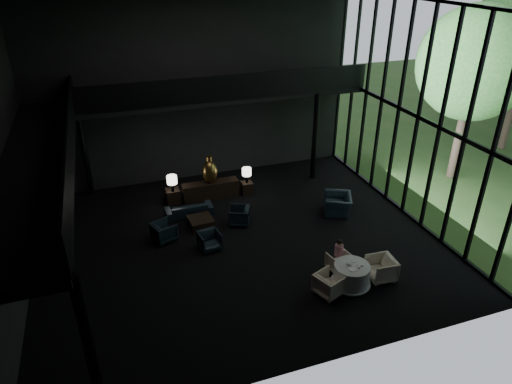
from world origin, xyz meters
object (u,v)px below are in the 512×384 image
object	(u,v)px
lounge_armchair_west	(164,231)
lounge_armchair_south	(210,240)
side_table_left	(173,196)
lounge_armchair_east	(239,215)
coffee_table	(201,223)
side_table_right	(247,188)
dining_table	(351,276)
console	(211,190)
sofa	(189,208)
table_lamp_left	(172,180)
table_lamp_right	(247,172)
dining_chair_west	(329,283)
bronze_urn	(210,171)
dining_chair_east	(381,267)
child	(339,248)
dining_chair_north	(339,262)
window_armchair	(338,200)

from	to	relation	value
lounge_armchair_west	lounge_armchair_south	xyz separation A→B (m)	(1.44, -1.08, -0.06)
lounge_armchair_south	side_table_left	bearing A→B (deg)	91.46
lounge_armchair_east	lounge_armchair_south	xyz separation A→B (m)	(-1.49, -1.28, -0.03)
lounge_armchair_south	coffee_table	world-z (taller)	lounge_armchair_south
side_table_left	lounge_armchair_west	distance (m)	2.81
side_table_right	dining_table	bearing A→B (deg)	-80.46
console	lounge_armchair_south	distance (m)	3.79
lounge_armchair_south	sofa	bearing A→B (deg)	86.84
sofa	table_lamp_left	bearing A→B (deg)	-69.35
table_lamp_right	dining_table	size ratio (longest dim) A/B	0.53
side_table_right	dining_chair_west	world-z (taller)	dining_chair_west
table_lamp_right	lounge_armchair_south	xyz separation A→B (m)	(-2.56, -3.60, -0.65)
bronze_urn	lounge_armchair_south	xyz separation A→B (m)	(-0.96, -3.67, -0.91)
side_table_right	coffee_table	xyz separation A→B (m)	(-2.54, -2.09, -0.06)
bronze_urn	dining_table	xyz separation A→B (m)	(2.78, -7.08, -0.93)
coffee_table	dining_chair_east	xyz separation A→B (m)	(4.78, -4.93, 0.26)
lounge_armchair_west	child	world-z (taller)	child
coffee_table	sofa	bearing A→B (deg)	103.34
lounge_armchair_east	child	bearing A→B (deg)	55.30
side_table_right	dining_chair_north	world-z (taller)	dining_chair_north
lounge_armchair_east	dining_chair_north	distance (m)	4.49
sofa	dining_chair_west	size ratio (longest dim) A/B	2.07
dining_table	lounge_armchair_east	bearing A→B (deg)	115.61
table_lamp_left	side_table_right	world-z (taller)	table_lamp_left
console	dining_table	xyz separation A→B (m)	(2.78, -7.07, -0.05)
lounge_armchair_west	lounge_armchair_east	distance (m)	2.93
side_table_right	dining_chair_north	distance (m)	6.32
bronze_urn	lounge_armchair_east	distance (m)	2.60
console	dining_chair_east	distance (m)	8.06
console	bronze_urn	xyz separation A→B (m)	(-0.00, 0.01, 0.88)
sofa	dining_table	bearing A→B (deg)	123.21
table_lamp_left	dining_chair_west	bearing A→B (deg)	-63.74
sofa	dining_chair_west	xyz separation A→B (m)	(3.11, -6.08, 0.08)
table_lamp_right	window_armchair	distance (m)	4.08
bronze_urn	sofa	xyz separation A→B (m)	(-1.18, -1.14, -0.93)
lounge_armchair_east	sofa	bearing A→B (deg)	-102.97
table_lamp_left	lounge_armchair_west	xyz separation A→B (m)	(-0.79, -2.53, -0.72)
lounge_armchair_west	lounge_armchair_east	xyz separation A→B (m)	(2.92, 0.20, -0.02)
side_table_right	child	bearing A→B (deg)	-78.24
bronze_urn	lounge_armchair_east	world-z (taller)	bronze_urn
table_lamp_right	child	size ratio (longest dim) A/B	1.11
table_lamp_left	side_table_right	distance (m)	3.31
side_table_left	side_table_right	size ratio (longest dim) A/B	1.19
bronze_urn	window_armchair	bearing A→B (deg)	-32.47
side_table_left	bronze_urn	bearing A→B (deg)	-3.91
bronze_urn	dining_chair_west	world-z (taller)	bronze_urn
child	lounge_armchair_east	bearing A→B (deg)	-57.83
table_lamp_left	table_lamp_right	distance (m)	3.20
dining_chair_east	child	bearing A→B (deg)	-131.82
table_lamp_left	lounge_armchair_south	xyz separation A→B (m)	(0.64, -3.61, -0.77)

